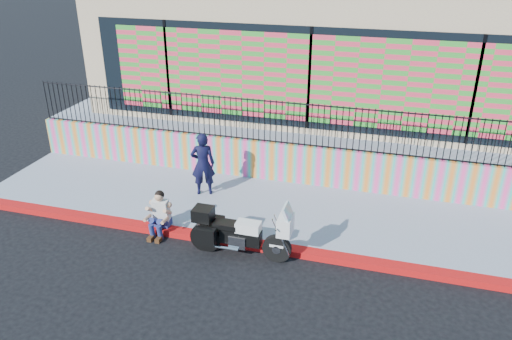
% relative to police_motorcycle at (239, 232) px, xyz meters
% --- Properties ---
extents(ground, '(90.00, 90.00, 0.00)m').
position_rel_police_motorcycle_xyz_m(ground, '(0.61, 0.35, -0.58)').
color(ground, black).
rests_on(ground, ground).
extents(red_curb, '(16.00, 0.30, 0.15)m').
position_rel_police_motorcycle_xyz_m(red_curb, '(0.61, 0.35, -0.51)').
color(red_curb, '#9F0B0C').
rests_on(red_curb, ground).
extents(sidewalk, '(16.00, 3.00, 0.15)m').
position_rel_police_motorcycle_xyz_m(sidewalk, '(0.61, 2.00, -0.51)').
color(sidewalk, gray).
rests_on(sidewalk, ground).
extents(mural_wall, '(16.00, 0.20, 1.10)m').
position_rel_police_motorcycle_xyz_m(mural_wall, '(0.61, 3.60, 0.12)').
color(mural_wall, '#FF4394').
rests_on(mural_wall, sidewalk).
extents(metal_fence, '(15.80, 0.04, 1.20)m').
position_rel_police_motorcycle_xyz_m(metal_fence, '(0.61, 3.60, 1.27)').
color(metal_fence, black).
rests_on(metal_fence, mural_wall).
extents(elevated_platform, '(16.00, 10.00, 1.25)m').
position_rel_police_motorcycle_xyz_m(elevated_platform, '(0.61, 8.70, 0.04)').
color(elevated_platform, gray).
rests_on(elevated_platform, ground).
extents(storefront_building, '(14.00, 8.06, 4.00)m').
position_rel_police_motorcycle_xyz_m(storefront_building, '(0.61, 8.48, 2.66)').
color(storefront_building, tan).
rests_on(storefront_building, elevated_platform).
extents(police_motorcycle, '(2.24, 0.74, 1.39)m').
position_rel_police_motorcycle_xyz_m(police_motorcycle, '(0.00, 0.00, 0.00)').
color(police_motorcycle, black).
rests_on(police_motorcycle, ground).
extents(police_officer, '(0.73, 0.60, 1.71)m').
position_rel_police_motorcycle_xyz_m(police_officer, '(-1.70, 2.25, 0.42)').
color(police_officer, black).
rests_on(police_officer, sidewalk).
extents(seated_man, '(0.54, 0.71, 1.06)m').
position_rel_police_motorcycle_xyz_m(seated_man, '(-2.04, 0.26, -0.13)').
color(seated_man, navy).
rests_on(seated_man, ground).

